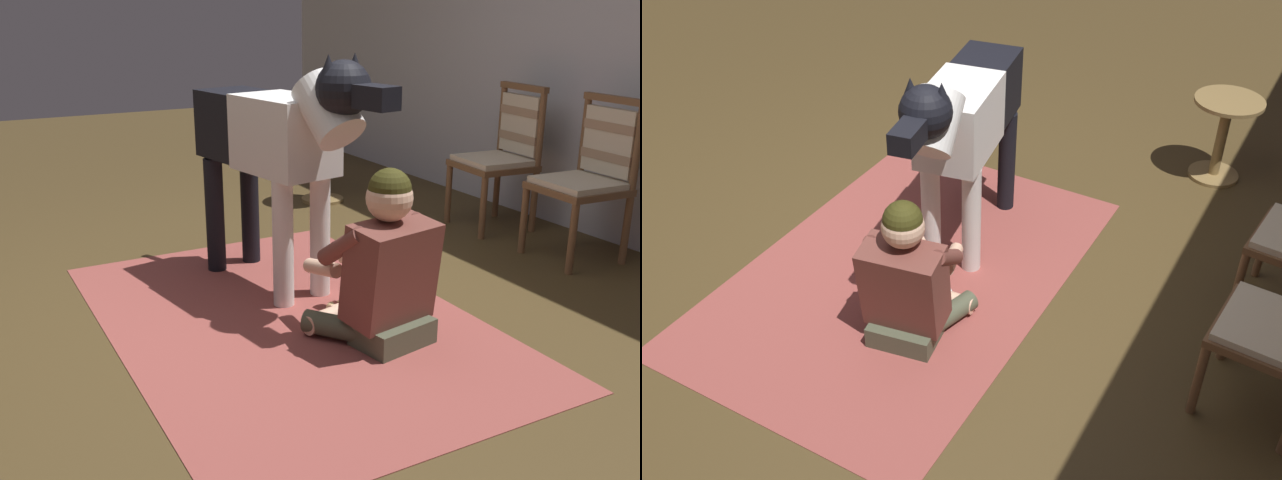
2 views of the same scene
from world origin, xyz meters
TOP-DOWN VIEW (x-y plane):
  - ground_plane at (0.00, 0.00)m, footprint 14.81×14.81m
  - area_rug at (0.22, 0.04)m, footprint 2.51×1.67m
  - person_sitting_on_floor at (0.61, 0.33)m, footprint 0.66×0.57m
  - large_dog at (-0.19, 0.19)m, footprint 1.58×0.49m
  - hot_dog_on_plate at (0.33, 0.28)m, footprint 0.24×0.24m
  - round_side_table at (-1.71, 1.29)m, footprint 0.45×0.45m

SIDE VIEW (x-z plane):
  - ground_plane at x=0.00m, z-range 0.00..0.00m
  - area_rug at x=0.22m, z-range 0.00..0.01m
  - hot_dog_on_plate at x=0.33m, z-range -0.01..0.06m
  - person_sitting_on_floor at x=0.61m, z-range -0.07..0.74m
  - round_side_table at x=-1.71m, z-range 0.06..0.63m
  - large_dog at x=-0.19m, z-range 0.18..1.46m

